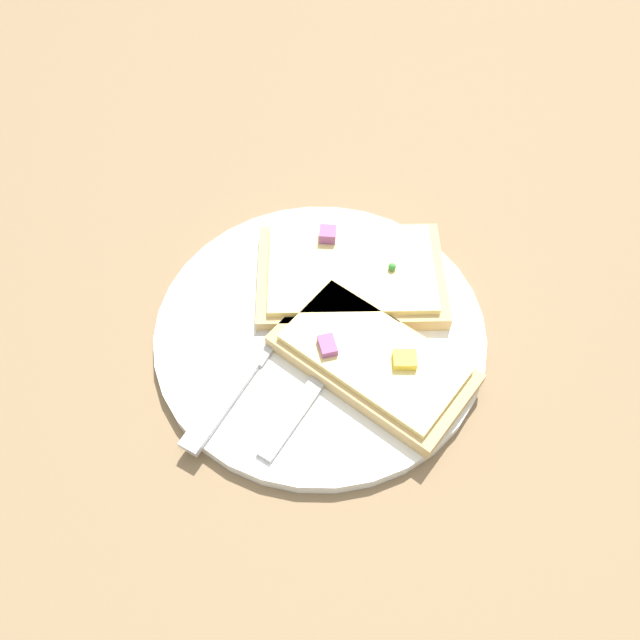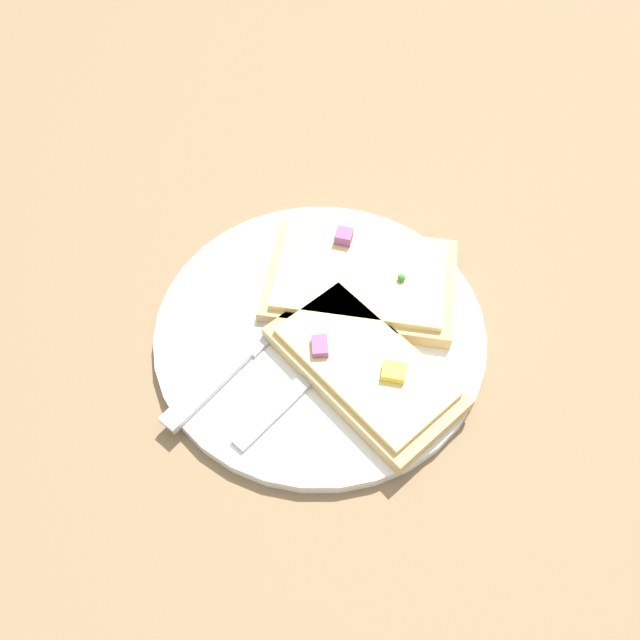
{
  "view_description": "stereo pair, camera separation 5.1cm",
  "coord_description": "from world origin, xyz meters",
  "px_view_note": "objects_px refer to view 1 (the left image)",
  "views": [
    {
      "loc": [
        0.14,
        -0.25,
        0.44
      ],
      "look_at": [
        0.0,
        0.0,
        0.02
      ],
      "focal_mm": 35.0,
      "sensor_mm": 36.0,
      "label": 1
    },
    {
      "loc": [
        0.18,
        -0.22,
        0.44
      ],
      "look_at": [
        0.0,
        0.0,
        0.02
      ],
      "focal_mm": 35.0,
      "sensor_mm": 36.0,
      "label": 2
    }
  ],
  "objects_px": {
    "fork": "(342,347)",
    "pizza_slice_main": "(355,276)",
    "knife": "(257,353)",
    "pizza_slice_corner": "(373,359)",
    "plate": "(320,331)"
  },
  "relations": [
    {
      "from": "pizza_slice_main",
      "to": "pizza_slice_corner",
      "type": "bearing_deg",
      "value": -83.06
    },
    {
      "from": "pizza_slice_corner",
      "to": "plate",
      "type": "bearing_deg",
      "value": -2.9
    },
    {
      "from": "fork",
      "to": "knife",
      "type": "distance_m",
      "value": 0.07
    },
    {
      "from": "fork",
      "to": "pizza_slice_main",
      "type": "height_order",
      "value": "pizza_slice_main"
    },
    {
      "from": "plate",
      "to": "pizza_slice_main",
      "type": "distance_m",
      "value": 0.06
    },
    {
      "from": "pizza_slice_main",
      "to": "pizza_slice_corner",
      "type": "distance_m",
      "value": 0.08
    },
    {
      "from": "knife",
      "to": "plate",
      "type": "bearing_deg",
      "value": -32.79
    },
    {
      "from": "knife",
      "to": "pizza_slice_main",
      "type": "xyz_separation_m",
      "value": [
        0.03,
        0.1,
        0.01
      ]
    },
    {
      "from": "plate",
      "to": "knife",
      "type": "distance_m",
      "value": 0.06
    },
    {
      "from": "pizza_slice_corner",
      "to": "fork",
      "type": "bearing_deg",
      "value": 6.37
    },
    {
      "from": "pizza_slice_corner",
      "to": "pizza_slice_main",
      "type": "bearing_deg",
      "value": -43.67
    },
    {
      "from": "fork",
      "to": "knife",
      "type": "relative_size",
      "value": 0.88
    },
    {
      "from": "knife",
      "to": "pizza_slice_corner",
      "type": "distance_m",
      "value": 0.09
    },
    {
      "from": "knife",
      "to": "pizza_slice_corner",
      "type": "relative_size",
      "value": 1.36
    },
    {
      "from": "fork",
      "to": "knife",
      "type": "height_order",
      "value": "knife"
    }
  ]
}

